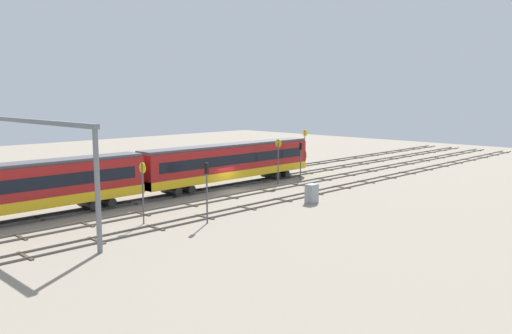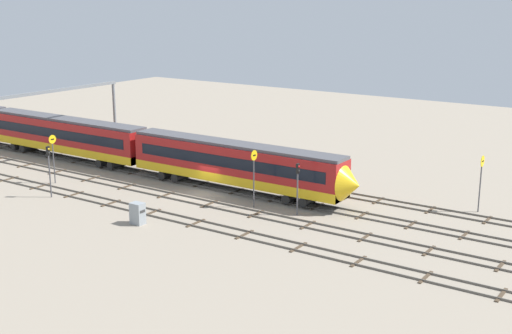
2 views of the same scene
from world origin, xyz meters
name	(u,v)px [view 2 (image 2 of 2)]	position (x,y,z in m)	size (l,w,h in m)	color
ground_plane	(203,194)	(0.00, 0.00, 0.00)	(143.87, 143.87, 0.00)	gray
track_near_foreground	(151,212)	(0.00, -7.45, 0.07)	(127.87, 2.40, 0.16)	#59544C
track_second_near	(187,199)	(0.00, -2.48, 0.07)	(127.87, 2.40, 0.16)	#59544C
track_with_train	(218,187)	(0.00, 2.48, 0.07)	(127.87, 2.40, 0.16)	#59544C
track_second_far	(246,177)	(0.00, 7.45, 0.07)	(127.87, 2.40, 0.16)	#59544C
train	(69,138)	(-22.13, 2.48, 2.66)	(75.20, 3.24, 4.80)	maroon
overhead_gantry	(50,108)	(-21.69, -0.34, 6.63)	(0.40, 20.35, 8.68)	slate
speed_sign_near_foreground	(53,152)	(-15.19, -5.59, 3.30)	(0.14, 0.90, 5.11)	#4C4C51
speed_sign_mid_trackside	(481,175)	(24.20, 9.40, 3.46)	(0.14, 1.00, 5.23)	#4C4C51
speed_sign_far_trackside	(254,170)	(6.65, -0.82, 3.51)	(0.14, 0.94, 5.40)	#4C4C51
signal_light_trackside_approach	(298,182)	(11.14, -0.56, 3.08)	(0.31, 0.32, 4.73)	#4C4C51
signal_light_trackside_departure	(49,164)	(-11.40, -9.20, 3.27)	(0.31, 0.32, 5.05)	#4C4C51
relay_cabinet	(138,213)	(1.10, -10.28, 0.94)	(1.17, 0.88, 1.87)	gray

